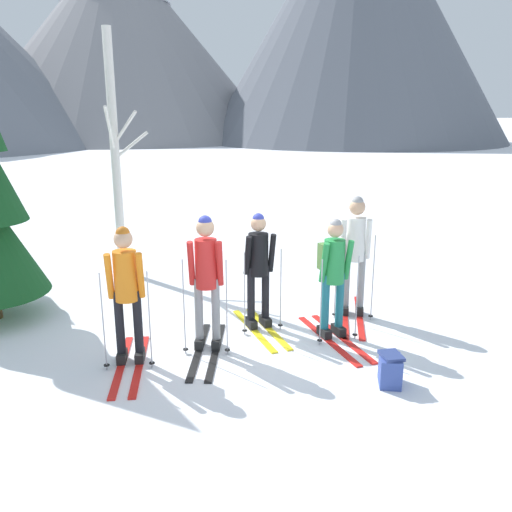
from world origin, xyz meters
The scene contains 9 objects.
ground_plane centered at (0.00, 0.00, 0.00)m, with size 400.00×400.00×0.00m, color white.
skier_in_orange centered at (-1.60, -0.46, 0.97)m, with size 0.61×1.67×1.73m.
skier_in_red centered at (-0.62, -0.26, 0.98)m, with size 0.67×1.74×1.78m.
skier_in_black centered at (0.17, 0.31, 0.91)m, with size 0.61×1.61×1.67m.
skier_in_green centered at (1.10, -0.17, 0.93)m, with size 0.61×1.73×1.66m.
skier_in_white centered at (1.67, 0.53, 1.02)m, with size 0.85×1.77×1.83m.
birch_tree_tall centered at (-1.90, 3.45, 2.25)m, with size 0.71×0.84×4.44m.
backpack_on_snow_front centered at (1.33, -1.59, 0.19)m, with size 0.33×0.38×0.38m.
mountain_ridge_distant centered at (-7.89, 48.69, 11.20)m, with size 78.48×45.55×24.41m.
Camera 1 is at (-1.16, -6.70, 3.03)m, focal length 37.32 mm.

